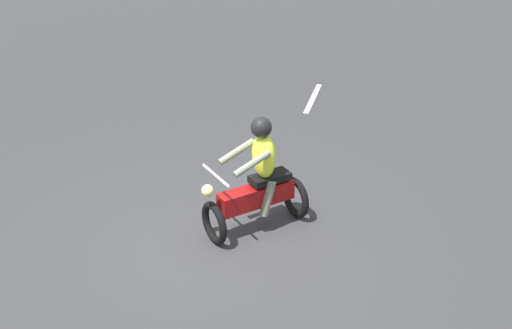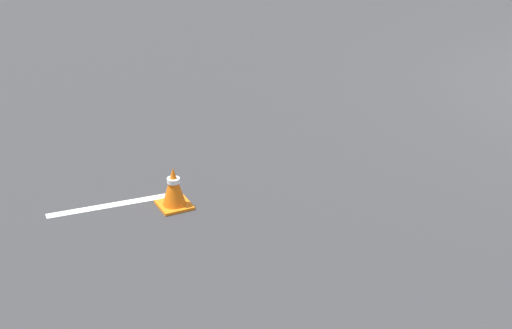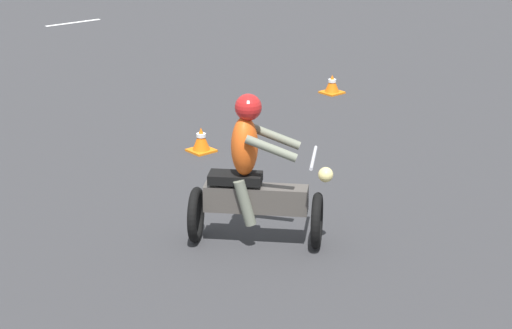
{
  "view_description": "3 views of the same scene",
  "coord_description": "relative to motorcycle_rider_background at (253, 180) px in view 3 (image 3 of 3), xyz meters",
  "views": [
    {
      "loc": [
        -2.41,
        7.48,
        5.36
      ],
      "look_at": [
        -0.65,
        -0.67,
        1.0
      ],
      "focal_mm": 50.0,
      "sensor_mm": 36.0,
      "label": 1
    },
    {
      "loc": [
        -8.56,
        9.57,
        4.84
      ],
      "look_at": [
        -1.38,
        6.04,
        0.9
      ],
      "focal_mm": 70.0,
      "sensor_mm": 36.0,
      "label": 2
    },
    {
      "loc": [
        4.25,
        20.22,
        4.37
      ],
      "look_at": [
        -2.12,
        12.76,
        0.9
      ],
      "focal_mm": 70.0,
      "sensor_mm": 36.0,
      "label": 3
    }
  ],
  "objects": [
    {
      "name": "lane_stripe_w",
      "position": [
        -4.68,
        -11.64,
        -0.72
      ],
      "size": [
        1.31,
        0.18,
        0.01
      ],
      "primitive_type": "cube",
      "rotation": [
        0.0,
        0.0,
        4.65
      ],
      "color": "silver",
      "rests_on": "ground"
    },
    {
      "name": "traffic_cone_mid_left",
      "position": [
        -4.91,
        -3.78,
        -0.58
      ],
      "size": [
        0.32,
        0.32,
        0.31
      ],
      "color": "orange",
      "rests_on": "ground"
    },
    {
      "name": "traffic_cone_far_center",
      "position": [
        -1.45,
        -2.8,
        -0.56
      ],
      "size": [
        0.32,
        0.32,
        0.34
      ],
      "color": "orange",
      "rests_on": "ground"
    },
    {
      "name": "motorcycle_rider_background",
      "position": [
        0.0,
        0.0,
        0.0
      ],
      "size": [
        1.39,
        1.44,
        1.66
      ],
      "rotation": [
        0.0,
        0.0,
        0.74
      ],
      "color": "black",
      "rests_on": "ground"
    }
  ]
}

